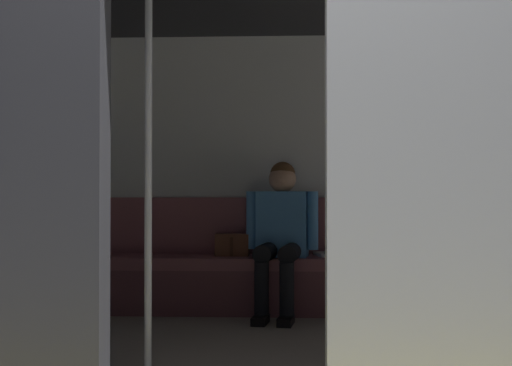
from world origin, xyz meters
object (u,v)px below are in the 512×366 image
(book, at_px, (326,254))
(train_car, at_px, (230,90))
(handbag, at_px, (232,245))
(grab_pole_door, at_px, (148,160))
(person_seated, at_px, (281,228))
(bench_seat, at_px, (249,270))

(book, bearing_deg, train_car, 48.02)
(handbag, bearing_deg, book, -179.00)
(handbag, bearing_deg, train_car, 93.93)
(grab_pole_door, bearing_deg, handbag, -97.18)
(train_car, xyz_separation_m, person_seated, (-0.30, -1.08, -0.88))
(handbag, distance_m, book, 0.73)
(train_car, relative_size, bench_seat, 2.28)
(train_car, bearing_deg, handbag, -86.07)
(book, height_order, grab_pole_door, grab_pole_door)
(train_car, height_order, grab_pole_door, train_car)
(grab_pole_door, bearing_deg, person_seated, -108.86)
(book, bearing_deg, handbag, -13.01)
(train_car, distance_m, grab_pole_door, 0.93)
(bench_seat, xyz_separation_m, grab_pole_door, (0.38, 1.88, 0.75))
(handbag, bearing_deg, person_seated, 162.18)
(bench_seat, height_order, grab_pole_door, grab_pole_door)
(person_seated, bearing_deg, book, -159.04)
(train_car, relative_size, grab_pole_door, 2.95)
(person_seated, relative_size, book, 5.28)
(book, distance_m, grab_pole_door, 2.28)
(book, bearing_deg, grab_pole_door, 49.56)
(book, relative_size, grab_pole_door, 0.10)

